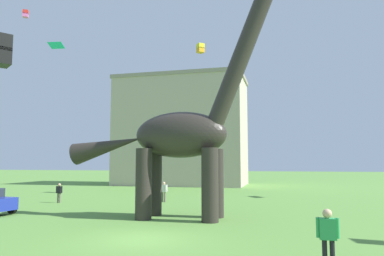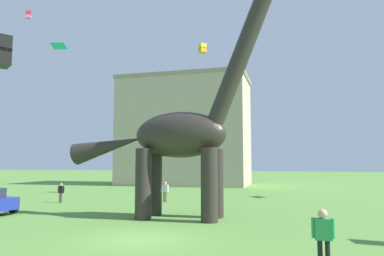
{
  "view_description": "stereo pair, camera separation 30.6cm",
  "coord_description": "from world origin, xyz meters",
  "px_view_note": "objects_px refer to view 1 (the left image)",
  "views": [
    {
      "loc": [
        5.59,
        -14.06,
        3.07
      ],
      "look_at": [
        0.37,
        6.75,
        5.12
      ],
      "focal_mm": 34.0,
      "sensor_mm": 36.0,
      "label": 1
    },
    {
      "loc": [
        5.89,
        -13.98,
        3.07
      ],
      "look_at": [
        0.37,
        6.75,
        5.12
      ],
      "focal_mm": 34.0,
      "sensor_mm": 36.0,
      "label": 2
    }
  ],
  "objects_px": {
    "kite_mid_right": "(26,14)",
    "person_watching_child": "(164,190)",
    "person_vendor_side": "(59,191)",
    "kite_near_low": "(56,45)",
    "dinosaur_sculpture": "(179,135)",
    "person_near_flyer": "(328,233)",
    "kite_high_left": "(201,48)"
  },
  "relations": [
    {
      "from": "kite_mid_right",
      "to": "kite_near_low",
      "type": "distance_m",
      "value": 5.38
    },
    {
      "from": "person_vendor_side",
      "to": "kite_near_low",
      "type": "relative_size",
      "value": 1.02
    },
    {
      "from": "person_near_flyer",
      "to": "person_watching_child",
      "type": "bearing_deg",
      "value": -131.43
    },
    {
      "from": "person_near_flyer",
      "to": "dinosaur_sculpture",
      "type": "bearing_deg",
      "value": -124.6
    },
    {
      "from": "kite_near_low",
      "to": "kite_high_left",
      "type": "bearing_deg",
      "value": 21.94
    },
    {
      "from": "person_near_flyer",
      "to": "kite_near_low",
      "type": "xyz_separation_m",
      "value": [
        -21.38,
        17.33,
        12.85
      ]
    },
    {
      "from": "person_near_flyer",
      "to": "kite_high_left",
      "type": "relative_size",
      "value": 1.96
    },
    {
      "from": "person_near_flyer",
      "to": "kite_high_left",
      "type": "xyz_separation_m",
      "value": [
        -8.81,
        22.39,
        13.17
      ]
    },
    {
      "from": "person_vendor_side",
      "to": "kite_near_low",
      "type": "bearing_deg",
      "value": -1.44
    },
    {
      "from": "dinosaur_sculpture",
      "to": "kite_mid_right",
      "type": "height_order",
      "value": "kite_mid_right"
    },
    {
      "from": "kite_high_left",
      "to": "kite_near_low",
      "type": "distance_m",
      "value": 13.55
    },
    {
      "from": "person_vendor_side",
      "to": "kite_high_left",
      "type": "bearing_deg",
      "value": -89.84
    },
    {
      "from": "person_near_flyer",
      "to": "person_watching_child",
      "type": "relative_size",
      "value": 1.1
    },
    {
      "from": "kite_mid_right",
      "to": "dinosaur_sculpture",
      "type": "bearing_deg",
      "value": -27.49
    },
    {
      "from": "person_watching_child",
      "to": "kite_mid_right",
      "type": "height_order",
      "value": "kite_mid_right"
    },
    {
      "from": "person_watching_child",
      "to": "dinosaur_sculpture",
      "type": "bearing_deg",
      "value": -38.12
    },
    {
      "from": "person_watching_child",
      "to": "kite_near_low",
      "type": "relative_size",
      "value": 1.08
    },
    {
      "from": "person_watching_child",
      "to": "kite_mid_right",
      "type": "bearing_deg",
      "value": -159.3
    },
    {
      "from": "person_vendor_side",
      "to": "kite_high_left",
      "type": "xyz_separation_m",
      "value": [
        9.23,
        8.77,
        13.32
      ]
    },
    {
      "from": "dinosaur_sculpture",
      "to": "person_vendor_side",
      "type": "bearing_deg",
      "value": 139.17
    },
    {
      "from": "dinosaur_sculpture",
      "to": "person_watching_child",
      "type": "height_order",
      "value": "dinosaur_sculpture"
    },
    {
      "from": "kite_mid_right",
      "to": "kite_near_low",
      "type": "bearing_deg",
      "value": -7.76
    },
    {
      "from": "kite_mid_right",
      "to": "kite_near_low",
      "type": "relative_size",
      "value": 0.48
    },
    {
      "from": "dinosaur_sculpture",
      "to": "person_near_flyer",
      "type": "relative_size",
      "value": 7.41
    },
    {
      "from": "person_watching_child",
      "to": "kite_near_low",
      "type": "height_order",
      "value": "kite_near_low"
    },
    {
      "from": "dinosaur_sculpture",
      "to": "kite_high_left",
      "type": "xyz_separation_m",
      "value": [
        -1.95,
        14.12,
        9.58
      ]
    },
    {
      "from": "kite_high_left",
      "to": "person_watching_child",
      "type": "bearing_deg",
      "value": -103.77
    },
    {
      "from": "person_near_flyer",
      "to": "person_watching_child",
      "type": "distance_m",
      "value": 19.11
    },
    {
      "from": "kite_mid_right",
      "to": "kite_near_low",
      "type": "xyz_separation_m",
      "value": [
        3.92,
        -0.53,
        -3.65
      ]
    },
    {
      "from": "kite_mid_right",
      "to": "person_watching_child",
      "type": "bearing_deg",
      "value": -6.92
    },
    {
      "from": "dinosaur_sculpture",
      "to": "kite_high_left",
      "type": "relative_size",
      "value": 14.5
    },
    {
      "from": "dinosaur_sculpture",
      "to": "kite_high_left",
      "type": "bearing_deg",
      "value": 82.6
    }
  ]
}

